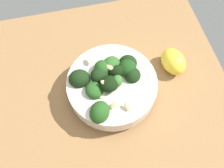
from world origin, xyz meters
TOP-DOWN VIEW (x-y plane):
  - ground_plane at (0.00, 0.00)cm, footprint 61.34×61.34cm
  - bowl_of_broccoli at (-3.72, -4.09)cm, footprint 19.02×19.02cm
  - lemon_wedge at (-19.03, -7.10)cm, footprint 6.29×7.70cm

SIDE VIEW (x-z plane):
  - ground_plane at x=0.00cm, z-range -4.14..0.00cm
  - lemon_wedge at x=-19.03cm, z-range 0.00..4.75cm
  - bowl_of_broccoli at x=-3.72cm, z-range -0.48..7.88cm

